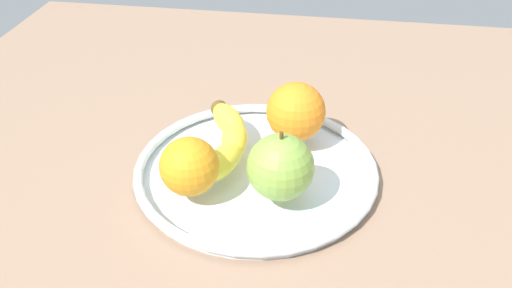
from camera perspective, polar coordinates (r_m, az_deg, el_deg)
name	(u,v)px	position (r cm, az deg, el deg)	size (l,w,h in cm)	color
ground_plane	(256,187)	(70.91, 0.00, -4.54)	(110.57, 110.57, 4.00)	#92735C
fruit_bowl	(256,169)	(69.11, 0.00, -2.66)	(30.56, 30.56, 1.80)	silver
banana	(228,139)	(70.29, -2.91, 0.57)	(18.01, 7.63, 3.36)	yellow
apple	(281,167)	(61.65, 2.56, -2.40)	(7.74, 7.74, 8.54)	#81A842
orange_front_left	(296,112)	(71.73, 4.16, 3.37)	(7.80, 7.80, 7.80)	orange
orange_back_left	(189,166)	(62.85, -6.96, -2.32)	(6.89, 6.89, 6.89)	orange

